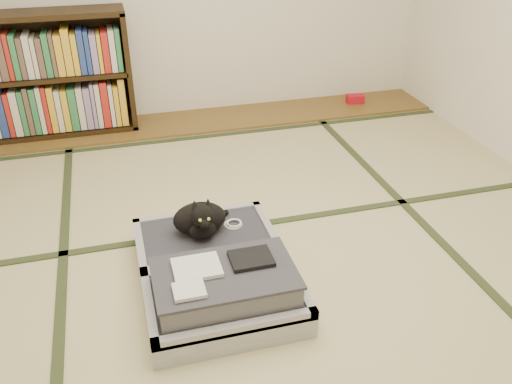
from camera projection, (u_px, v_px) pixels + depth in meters
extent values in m
plane|color=#C3B982|center=(265.00, 268.00, 2.78)|extent=(4.50, 4.50, 0.00)
cube|color=brown|center=(197.00, 121.00, 4.44)|extent=(4.00, 0.50, 0.02)
cube|color=#B50E1C|center=(355.00, 99.00, 4.77)|extent=(0.16, 0.11, 0.07)
cube|color=#2D381E|center=(61.00, 303.00, 2.54)|extent=(0.05, 4.50, 0.01)
cube|color=#2D381E|center=(437.00, 238.00, 3.01)|extent=(0.05, 4.50, 0.01)
cube|color=#2D381E|center=(245.00, 226.00, 3.11)|extent=(4.00, 0.05, 0.01)
cube|color=#2D381E|center=(203.00, 137.00, 4.19)|extent=(4.00, 0.05, 0.01)
cube|color=black|center=(128.00, 69.00, 4.16)|extent=(0.04, 0.32, 0.89)
cube|color=black|center=(47.00, 131.00, 4.22)|extent=(1.38, 0.32, 0.04)
cube|color=black|center=(23.00, 15.00, 3.78)|extent=(1.38, 0.32, 0.04)
cube|color=black|center=(36.00, 77.00, 4.00)|extent=(1.32, 0.32, 0.03)
cube|color=black|center=(37.00, 70.00, 4.12)|extent=(1.38, 0.02, 0.89)
cube|color=gray|center=(41.00, 105.00, 4.09)|extent=(1.24, 0.22, 0.38)
cube|color=gray|center=(30.00, 52.00, 3.89)|extent=(1.24, 0.22, 0.34)
cube|color=#AFAFB4|center=(226.00, 306.00, 2.44)|extent=(0.71, 0.47, 0.12)
cube|color=#2E2F36|center=(226.00, 301.00, 2.42)|extent=(0.63, 0.40, 0.09)
cube|color=#AFAFB4|center=(237.00, 329.00, 2.23)|extent=(0.71, 0.04, 0.05)
cube|color=#AFAFB4|center=(215.00, 266.00, 2.59)|extent=(0.71, 0.04, 0.05)
cube|color=#AFAFB4|center=(150.00, 309.00, 2.33)|extent=(0.04, 0.47, 0.05)
cube|color=#AFAFB4|center=(296.00, 282.00, 2.48)|extent=(0.04, 0.47, 0.05)
cube|color=#AFAFB4|center=(206.00, 247.00, 2.83)|extent=(0.71, 0.47, 0.12)
cube|color=#2E2F36|center=(206.00, 242.00, 2.82)|extent=(0.63, 0.40, 0.09)
cube|color=#AFAFB4|center=(214.00, 261.00, 2.62)|extent=(0.71, 0.04, 0.05)
cube|color=#AFAFB4|center=(198.00, 215.00, 2.98)|extent=(0.71, 0.04, 0.05)
cube|color=#AFAFB4|center=(140.00, 247.00, 2.72)|extent=(0.04, 0.47, 0.05)
cube|color=#AFAFB4|center=(267.00, 227.00, 2.88)|extent=(0.04, 0.47, 0.05)
cylinder|color=black|center=(215.00, 263.00, 2.60)|extent=(0.64, 0.02, 0.02)
cube|color=gray|center=(225.00, 286.00, 2.38)|extent=(0.60, 0.37, 0.12)
cube|color=#393840|center=(225.00, 273.00, 2.35)|extent=(0.62, 0.39, 0.01)
cube|color=silver|center=(197.00, 268.00, 2.35)|extent=(0.21, 0.17, 0.02)
cube|color=black|center=(251.00, 258.00, 2.41)|extent=(0.19, 0.15, 0.02)
cube|color=silver|center=(189.00, 290.00, 2.22)|extent=(0.13, 0.11, 0.02)
cube|color=white|center=(188.00, 351.00, 2.20)|extent=(0.06, 0.01, 0.04)
cube|color=white|center=(216.00, 347.00, 2.23)|extent=(0.05, 0.01, 0.03)
cube|color=orange|center=(291.00, 330.00, 2.30)|extent=(0.05, 0.01, 0.03)
cube|color=#197F33|center=(277.00, 330.00, 2.28)|extent=(0.04, 0.01, 0.03)
ellipsoid|color=black|center=(200.00, 218.00, 2.78)|extent=(0.27, 0.18, 0.17)
ellipsoid|color=black|center=(203.00, 230.00, 2.72)|extent=(0.13, 0.10, 0.10)
ellipsoid|color=black|center=(203.00, 215.00, 2.65)|extent=(0.12, 0.11, 0.11)
sphere|color=black|center=(205.00, 224.00, 2.62)|extent=(0.05, 0.05, 0.05)
cone|color=black|center=(194.00, 205.00, 2.63)|extent=(0.04, 0.05, 0.05)
cone|color=black|center=(208.00, 203.00, 2.64)|extent=(0.04, 0.05, 0.05)
sphere|color=#A5BF33|center=(200.00, 220.00, 2.60)|extent=(0.02, 0.02, 0.02)
sphere|color=#A5BF33|center=(209.00, 219.00, 2.61)|extent=(0.02, 0.02, 0.02)
cylinder|color=black|center=(215.00, 217.00, 2.90)|extent=(0.17, 0.10, 0.03)
torus|color=white|center=(233.00, 224.00, 2.87)|extent=(0.10, 0.10, 0.01)
torus|color=white|center=(234.00, 223.00, 2.87)|extent=(0.08, 0.08, 0.01)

